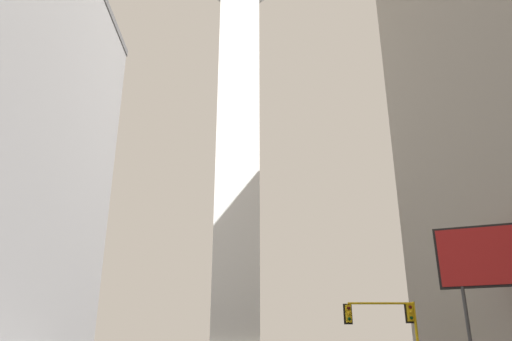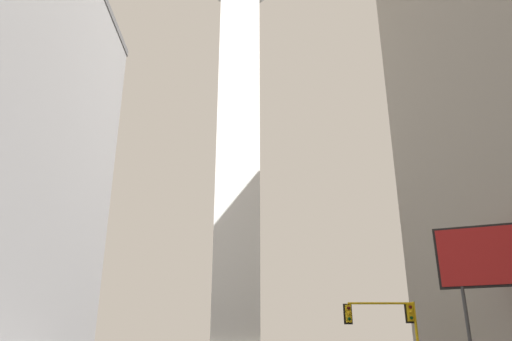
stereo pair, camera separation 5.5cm
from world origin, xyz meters
The scene contains 3 objects.
obelisk centered at (0.00, 63.29, 30.99)m, with size 7.50×7.50×64.22m.
traffic_light_mid_right centered at (11.16, 31.83, 4.35)m, with size 4.86×0.50×5.71m.
billboard_sign centered at (14.58, 22.37, 6.68)m, with size 6.15×2.34×8.46m.
Camera 2 is at (2.05, -2.09, 1.72)m, focal length 35.00 mm.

